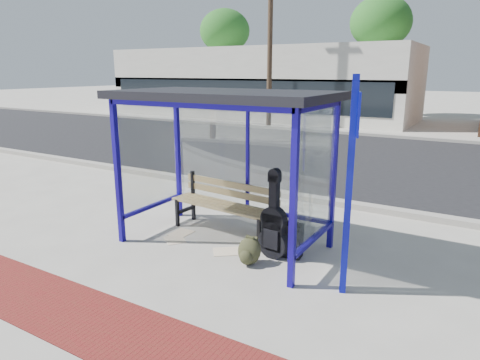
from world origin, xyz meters
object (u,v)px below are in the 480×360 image
Objects in this scene: bench at (225,203)px; backpack at (249,252)px; suitcase at (291,240)px; guitar_bag at (274,228)px.

backpack is (0.98, -0.92, -0.33)m from bench.
guitar_bag is at bearing -149.81° from suitcase.
bench is 3.56× the size of suitcase.
suitcase is at bearing -9.54° from bench.
bench is 4.89× the size of backpack.
suitcase is 1.37× the size of backpack.
bench is at bearing 160.86° from guitar_bag.
bench is at bearing 130.29° from backpack.
suitcase is (1.39, -0.37, -0.27)m from bench.
backpack is (-0.20, -0.38, -0.27)m from guitar_bag.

